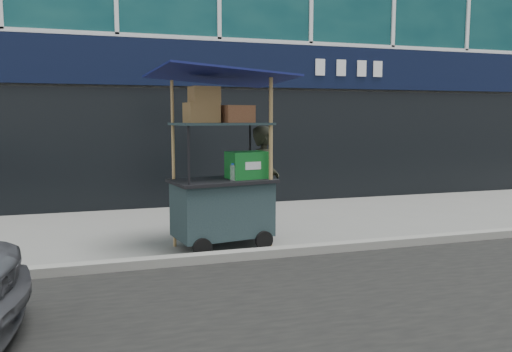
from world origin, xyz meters
name	(u,v)px	position (x,y,z in m)	size (l,w,h in m)	color
ground	(284,252)	(0.00, 0.00, 0.00)	(80.00, 80.00, 0.00)	slate
curb	(290,251)	(0.00, -0.20, 0.06)	(80.00, 0.18, 0.12)	gray
vendor_cart	(224,186)	(-0.73, 0.50, 0.87)	(2.04, 1.60, 2.49)	#1B2A2F
vendor_man	(266,182)	(0.00, 0.83, 0.85)	(0.62, 0.41, 1.70)	black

